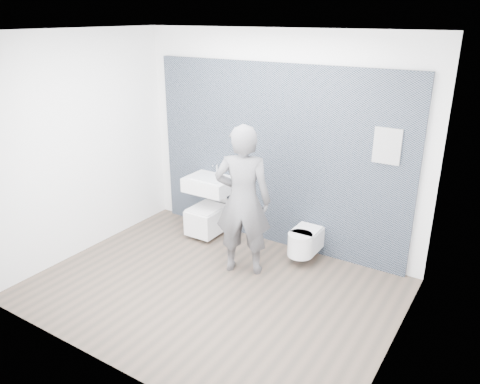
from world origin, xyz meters
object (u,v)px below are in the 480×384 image
Objects in this scene: washbasin at (210,184)px; toilet_rounded at (304,241)px; visitor at (243,201)px; toilet_square at (208,217)px.

washbasin is 1.54m from toilet_rounded.
visitor is at bearing -33.89° from washbasin.
toilet_rounded is (1.47, 0.02, 0.01)m from toilet_square.
toilet_rounded is 1.02m from visitor.
toilet_square is 1.36× the size of toilet_rounded.
toilet_rounded is 0.30× the size of visitor.
washbasin is 0.49m from toilet_square.
washbasin is at bearing -55.90° from visitor.
washbasin is at bearing 90.00° from toilet_square.
toilet_square reaches higher than toilet_rounded.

